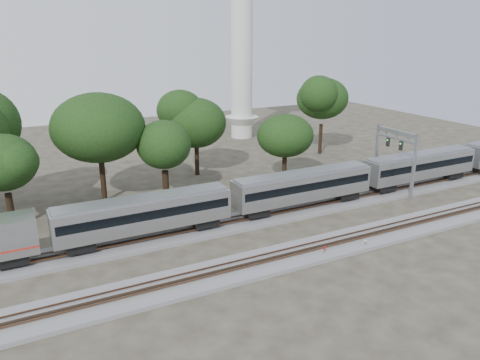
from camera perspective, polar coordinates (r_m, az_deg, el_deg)
The scene contains 14 objects.
ground at distance 48.28m, azimuth -0.55°, elevation -8.54°, with size 160.00×160.00×0.00m, color #383328.
track_far at distance 53.13m, azimuth -3.49°, elevation -5.79°, with size 160.00×5.00×0.73m.
track_near at distance 45.04m, azimuth 1.77°, elevation -10.30°, with size 160.00×5.00×0.73m.
train at distance 70.74m, azimuth 21.16°, elevation 1.74°, with size 135.55×3.31×4.88m.
switch_stand_red at distance 47.40m, azimuth 10.22°, elevation -8.42°, with size 0.35×0.07×1.11m.
switch_stand_white at distance 50.09m, azimuth 15.03°, elevation -7.40°, with size 0.30×0.09×0.96m.
switch_lever at distance 47.70m, azimuth 11.05°, elevation -9.04°, with size 0.50×0.30×0.30m, color #512D19.
signal_gantry at distance 66.26m, azimuth 18.43°, elevation 3.76°, with size 0.61×7.25×8.82m.
tree_2 at distance 56.89m, azimuth -26.91°, elevation 1.91°, with size 7.89×7.89×11.12m.
tree_3 at distance 61.46m, azimuth -16.90°, elevation 6.13°, with size 10.00×10.00×14.10m.
tree_4 at distance 60.55m, azimuth -9.28°, elevation 4.27°, with size 7.68×7.68×10.82m.
tree_5 at distance 71.24m, azimuth -5.40°, elevation 6.93°, with size 8.29×8.29×11.69m.
tree_6 at distance 68.08m, azimuth 5.54°, elevation 5.38°, with size 7.07×7.07×9.96m.
tree_7 at distance 85.02m, azimuth 10.03°, elevation 9.75°, with size 10.17×10.17×14.33m.
Camera 1 is at (-19.45, -38.70, 21.33)m, focal length 35.00 mm.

